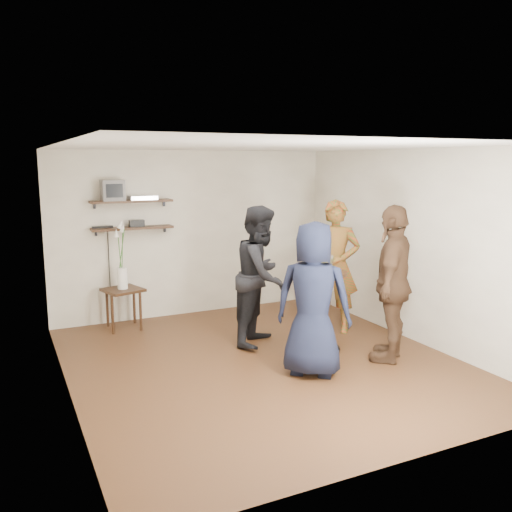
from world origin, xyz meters
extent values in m
cube|color=#422215|center=(0.00, 0.00, -0.02)|extent=(4.50, 5.00, 0.04)
cube|color=white|center=(0.00, 0.00, 2.62)|extent=(4.50, 5.00, 0.04)
cube|color=silver|center=(0.00, 2.52, 1.30)|extent=(4.50, 0.04, 2.60)
cube|color=silver|center=(0.00, -2.52, 1.30)|extent=(4.50, 0.04, 2.60)
cube|color=silver|center=(-2.27, 0.00, 1.30)|extent=(0.04, 5.00, 2.60)
cube|color=silver|center=(2.27, 0.00, 1.30)|extent=(0.04, 5.00, 2.60)
cube|color=black|center=(-1.00, 2.38, 1.85)|extent=(1.20, 0.25, 0.04)
cube|color=black|center=(-1.00, 2.38, 1.45)|extent=(1.20, 0.25, 0.04)
cube|color=#59595B|center=(-1.27, 2.38, 2.02)|extent=(0.32, 0.30, 0.30)
cube|color=silver|center=(-0.83, 2.38, 1.90)|extent=(0.40, 0.24, 0.06)
cube|color=black|center=(-0.94, 2.38, 1.52)|extent=(0.22, 0.10, 0.10)
cube|color=black|center=(-1.43, 2.42, 1.48)|extent=(0.30, 0.05, 0.03)
cube|color=black|center=(-1.23, 2.12, 0.58)|extent=(0.62, 0.62, 0.04)
cylinder|color=black|center=(-1.43, 1.92, 0.28)|extent=(0.04, 0.04, 0.56)
cylinder|color=black|center=(-1.03, 1.92, 0.28)|extent=(0.04, 0.04, 0.56)
cylinder|color=black|center=(-1.43, 2.32, 0.28)|extent=(0.04, 0.04, 0.56)
cylinder|color=black|center=(-1.03, 2.32, 0.28)|extent=(0.04, 0.04, 0.56)
cylinder|color=white|center=(-1.23, 2.12, 0.76)|extent=(0.15, 0.15, 0.31)
cylinder|color=#28621C|center=(-1.25, 2.12, 1.08)|extent=(0.01, 0.07, 0.57)
cone|color=white|center=(-1.29, 2.12, 1.42)|extent=(0.07, 0.09, 0.12)
cylinder|color=#28621C|center=(-1.22, 2.13, 1.11)|extent=(0.04, 0.06, 0.64)
cone|color=white|center=(-1.19, 2.15, 1.49)|extent=(0.11, 0.13, 0.13)
cylinder|color=#28621C|center=(-1.23, 2.10, 1.14)|extent=(0.10, 0.09, 0.69)
cone|color=white|center=(-1.23, 2.07, 1.55)|extent=(0.13, 0.13, 0.13)
cylinder|color=black|center=(0.92, 0.08, 1.02)|extent=(0.57, 0.57, 0.04)
cylinder|color=black|center=(0.92, 0.08, 0.52)|extent=(0.08, 0.08, 0.97)
cylinder|color=black|center=(0.92, 0.08, 0.02)|extent=(0.44, 0.44, 0.03)
cylinder|color=silver|center=(0.84, 0.06, 1.04)|extent=(0.05, 0.05, 0.00)
cylinder|color=silver|center=(0.84, 0.06, 1.09)|extent=(0.01, 0.01, 0.08)
cylinder|color=silver|center=(0.84, 0.06, 1.18)|extent=(0.06, 0.06, 0.10)
cylinder|color=#C0B24F|center=(0.84, 0.06, 1.16)|extent=(0.06, 0.06, 0.05)
cylinder|color=silver|center=(0.98, 0.04, 1.04)|extent=(0.06, 0.06, 0.00)
cylinder|color=silver|center=(0.98, 0.04, 1.09)|extent=(0.01, 0.01, 0.10)
cylinder|color=silver|center=(0.98, 0.04, 1.20)|extent=(0.07, 0.07, 0.12)
cylinder|color=#C0B24F|center=(0.98, 0.04, 1.18)|extent=(0.07, 0.07, 0.06)
cylinder|color=silver|center=(0.91, 0.15, 1.04)|extent=(0.06, 0.06, 0.00)
cylinder|color=silver|center=(0.91, 0.15, 1.09)|extent=(0.01, 0.01, 0.09)
cylinder|color=silver|center=(0.91, 0.15, 1.18)|extent=(0.06, 0.06, 0.10)
cylinder|color=#C0B24F|center=(0.91, 0.15, 1.16)|extent=(0.06, 0.06, 0.06)
cylinder|color=silver|center=(0.96, 0.09, 1.04)|extent=(0.06, 0.06, 0.00)
cylinder|color=silver|center=(0.96, 0.09, 1.09)|extent=(0.01, 0.01, 0.08)
cylinder|color=silver|center=(0.96, 0.09, 1.18)|extent=(0.06, 0.06, 0.10)
cylinder|color=#C0B24F|center=(0.96, 0.09, 1.16)|extent=(0.06, 0.06, 0.06)
imported|color=red|center=(1.50, 0.71, 0.95)|extent=(0.82, 0.80, 1.90)
imported|color=black|center=(0.31, 0.68, 0.93)|extent=(1.14, 1.14, 1.86)
imported|color=black|center=(0.35, -0.57, 0.89)|extent=(1.03, 1.00, 1.78)
imported|color=#472F1E|center=(1.48, -0.57, 0.96)|extent=(1.16, 1.10, 1.93)
camera|label=1|loc=(-2.80, -5.66, 2.43)|focal=38.00mm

